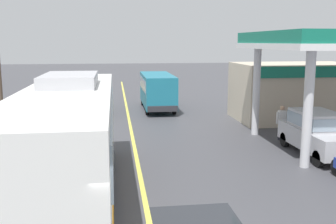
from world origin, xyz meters
name	(u,v)px	position (x,y,z in m)	size (l,w,h in m)	color
ground	(127,110)	(0.00, 20.00, 0.00)	(120.00, 120.00, 0.00)	#424247
lane_divider_stripe	(130,125)	(0.00, 15.00, 0.00)	(0.16, 50.00, 0.01)	#D8CC4C
coach_bus_main	(69,145)	(-2.18, 4.36, 1.72)	(2.60, 11.04, 3.69)	white
gas_station_roadside	(312,79)	(9.93, 13.36, 2.63)	(9.10, 11.95, 5.10)	#147259
car_at_pump	(317,131)	(7.49, 7.98, 1.01)	(1.70, 4.20, 1.82)	#B2B2B7
minibus_opposing_lane	(157,88)	(2.12, 20.10, 1.47)	(2.04, 6.13, 2.44)	teal
pedestrian_near_pump	(282,121)	(7.10, 10.65, 0.93)	(0.55, 0.22, 1.66)	#33333F
car_trailing_behind_bus	(88,98)	(-2.56, 19.26, 1.01)	(1.70, 4.20, 1.82)	olive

